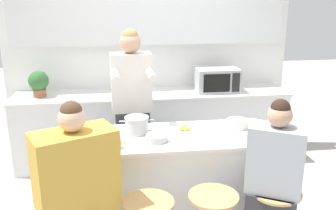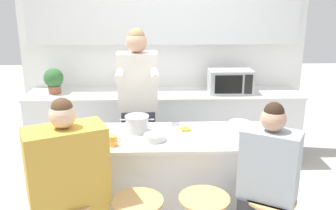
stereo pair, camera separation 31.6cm
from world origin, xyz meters
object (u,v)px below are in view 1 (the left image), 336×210
Objects in this scene: person_seated_near at (272,196)px; potted_plant at (39,82)px; banana_bunch at (185,128)px; coffee_cup_near at (116,143)px; fruit_bowl at (237,124)px; microwave at (217,80)px; cooking_pot at (137,125)px; person_wrapped_blanket at (79,206)px; person_cooking at (132,115)px; kitchen_island at (169,182)px.

potted_plant is (-2.01, 2.06, 0.44)m from person_seated_near.
coffee_cup_near is at bearing -151.76° from banana_bunch.
banana_bunch is at bearing 179.54° from fruit_bowl.
coffee_cup_near is 2.03m from microwave.
microwave is at bearing 52.56° from coffee_cup_near.
banana_bunch is 0.26× the size of microwave.
person_seated_near is 2.91m from potted_plant.
cooking_pot is 0.35m from coffee_cup_near.
person_wrapped_blanket reaches higher than cooking_pot.
coffee_cup_near is at bearing -62.02° from potted_plant.
person_cooking reaches higher than banana_bunch.
person_wrapped_blanket is 1.55m from fruit_bowl.
person_wrapped_blanket is 13.19× the size of coffee_cup_near.
banana_bunch is 0.44× the size of potted_plant.
person_cooking reaches higher than person_seated_near.
kitchen_island is 1.71m from microwave.
person_cooking is 5.84× the size of cooking_pot.
microwave is (0.79, 1.40, 0.58)m from kitchen_island.
person_wrapped_blanket reaches higher than fruit_bowl.
person_seated_near is 12.77× the size of coffee_cup_near.
microwave is 1.68× the size of potted_plant.
person_seated_near is (1.40, -0.00, -0.04)m from person_wrapped_blanket.
person_wrapped_blanket is (-0.43, -1.27, -0.21)m from person_cooking.
kitchen_island is 0.97m from person_wrapped_blanket.
kitchen_island is 0.80m from fruit_bowl.
banana_bunch is (0.60, 0.32, -0.02)m from coffee_cup_near.
person_wrapped_blanket is at bearing -111.12° from person_cooking.
cooking_pot is at bearing 173.06° from person_seated_near.
potted_plant is at bearing 164.12° from person_seated_near.
cooking_pot is at bearing 33.90° from person_wrapped_blanket.
kitchen_island is at bearing -144.38° from banana_bunch.
person_wrapped_blanket is (-0.71, -0.62, 0.20)m from kitchen_island.
person_seated_near is at bearing -85.67° from fruit_bowl.
potted_plant is (-0.88, 1.65, 0.12)m from coffee_cup_near.
cooking_pot is at bearing 160.56° from kitchen_island.
kitchen_island is at bearing -19.44° from cooking_pot.
person_wrapped_blanket is 4.74× the size of cooking_pot.
microwave is (1.07, 0.74, 0.16)m from person_cooking.
coffee_cup_near is at bearing -169.95° from person_seated_near.
person_cooking is 1.36m from person_wrapped_blanket.
person_seated_near is 7.09× the size of fruit_bowl.
kitchen_island is 13.20× the size of banana_bunch.
kitchen_island is at bearing -170.46° from fruit_bowl.
person_cooking is 1.31m from microwave.
person_cooking is at bearing 47.35° from person_wrapped_blanket.
person_wrapped_blanket reaches higher than person_seated_near.
coffee_cup_near is 0.35× the size of potted_plant.
banana_bunch is 1.44m from microwave.
kitchen_island is 0.59m from cooking_pot.
fruit_bowl is at bearing 4.31° from person_wrapped_blanket.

